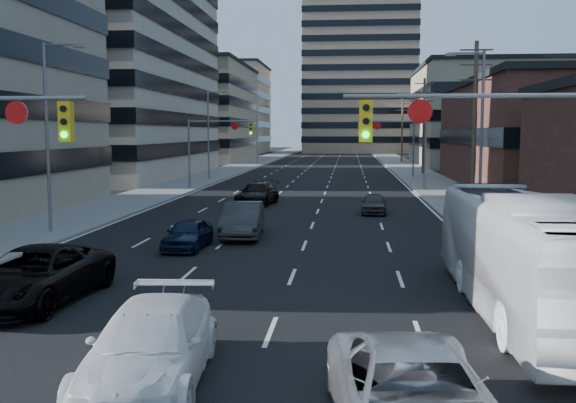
# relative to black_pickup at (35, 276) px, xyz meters

# --- Properties ---
(road_surface) EXTENTS (18.00, 300.00, 0.02)m
(road_surface) POSITION_rel_black_pickup_xyz_m (5.20, 121.97, -0.79)
(road_surface) COLOR black
(road_surface) RESTS_ON ground
(sidewalk_left) EXTENTS (5.00, 300.00, 0.15)m
(sidewalk_left) POSITION_rel_black_pickup_xyz_m (-6.30, 121.97, -0.72)
(sidewalk_left) COLOR slate
(sidewalk_left) RESTS_ON ground
(sidewalk_right) EXTENTS (5.00, 300.00, 0.15)m
(sidewalk_right) POSITION_rel_black_pickup_xyz_m (16.70, 121.97, -0.72)
(sidewalk_right) COLOR slate
(sidewalk_right) RESTS_ON ground
(office_left_mid) EXTENTS (26.00, 34.00, 28.00)m
(office_left_mid) POSITION_rel_black_pickup_xyz_m (-21.80, 51.97, 13.20)
(office_left_mid) COLOR #ADA089
(office_left_mid) RESTS_ON ground
(office_left_far) EXTENTS (20.00, 30.00, 16.00)m
(office_left_far) POSITION_rel_black_pickup_xyz_m (-18.80, 91.97, 7.20)
(office_left_far) COLOR gray
(office_left_far) RESTS_ON ground
(office_right_far) EXTENTS (22.00, 28.00, 14.00)m
(office_right_far) POSITION_rel_black_pickup_xyz_m (30.20, 79.97, 6.20)
(office_right_far) COLOR gray
(office_right_far) RESTS_ON ground
(apartment_tower) EXTENTS (26.00, 26.00, 58.00)m
(apartment_tower) POSITION_rel_black_pickup_xyz_m (11.20, 141.97, 28.20)
(apartment_tower) COLOR gray
(apartment_tower) RESTS_ON ground
(bg_block_left) EXTENTS (24.00, 24.00, 20.00)m
(bg_block_left) POSITION_rel_black_pickup_xyz_m (-22.80, 131.97, 9.20)
(bg_block_left) COLOR #ADA089
(bg_block_left) RESTS_ON ground
(bg_block_right) EXTENTS (22.00, 22.00, 12.00)m
(bg_block_right) POSITION_rel_black_pickup_xyz_m (37.20, 121.97, 5.20)
(bg_block_right) COLOR gray
(bg_block_right) RESTS_ON ground
(signal_near_right) EXTENTS (6.59, 0.33, 6.00)m
(signal_near_right) POSITION_rel_black_pickup_xyz_m (12.65, -0.03, 3.53)
(signal_near_right) COLOR slate
(signal_near_right) RESTS_ON ground
(signal_far_left) EXTENTS (6.09, 0.33, 6.00)m
(signal_far_left) POSITION_rel_black_pickup_xyz_m (-2.48, 36.97, 3.50)
(signal_far_left) COLOR slate
(signal_far_left) RESTS_ON ground
(signal_far_right) EXTENTS (6.09, 0.33, 6.00)m
(signal_far_right) POSITION_rel_black_pickup_xyz_m (12.88, 36.97, 3.50)
(signal_far_right) COLOR slate
(signal_far_right) RESTS_ON ground
(utility_pole_block) EXTENTS (2.20, 0.28, 11.00)m
(utility_pole_block) POSITION_rel_black_pickup_xyz_m (17.40, 27.97, 4.98)
(utility_pole_block) COLOR #4C3D2D
(utility_pole_block) RESTS_ON ground
(utility_pole_midblock) EXTENTS (2.20, 0.28, 11.00)m
(utility_pole_midblock) POSITION_rel_black_pickup_xyz_m (17.40, 57.97, 4.98)
(utility_pole_midblock) COLOR #4C3D2D
(utility_pole_midblock) RESTS_ON ground
(utility_pole_distant) EXTENTS (2.20, 0.28, 11.00)m
(utility_pole_distant) POSITION_rel_black_pickup_xyz_m (17.40, 87.97, 4.98)
(utility_pole_distant) COLOR #4C3D2D
(utility_pole_distant) RESTS_ON ground
(streetlight_left_near) EXTENTS (2.03, 0.22, 9.00)m
(streetlight_left_near) POSITION_rel_black_pickup_xyz_m (-5.14, 11.97, 4.25)
(streetlight_left_near) COLOR slate
(streetlight_left_near) RESTS_ON ground
(streetlight_left_mid) EXTENTS (2.03, 0.22, 9.00)m
(streetlight_left_mid) POSITION_rel_black_pickup_xyz_m (-5.14, 46.97, 4.25)
(streetlight_left_mid) COLOR slate
(streetlight_left_mid) RESTS_ON ground
(streetlight_left_far) EXTENTS (2.03, 0.22, 9.00)m
(streetlight_left_far) POSITION_rel_black_pickup_xyz_m (-5.14, 81.97, 4.25)
(streetlight_left_far) COLOR slate
(streetlight_left_far) RESTS_ON ground
(streetlight_right_near) EXTENTS (2.03, 0.22, 9.00)m
(streetlight_right_near) POSITION_rel_black_pickup_xyz_m (15.54, 16.97, 4.25)
(streetlight_right_near) COLOR slate
(streetlight_right_near) RESTS_ON ground
(streetlight_right_far) EXTENTS (2.03, 0.22, 9.00)m
(streetlight_right_far) POSITION_rel_black_pickup_xyz_m (15.54, 51.97, 4.25)
(streetlight_right_far) COLOR slate
(streetlight_right_far) RESTS_ON ground
(black_pickup) EXTENTS (3.00, 5.90, 1.60)m
(black_pickup) POSITION_rel_black_pickup_xyz_m (0.00, 0.00, 0.00)
(black_pickup) COLOR black
(black_pickup) RESTS_ON ground
(white_van) EXTENTS (2.54, 5.42, 1.53)m
(white_van) POSITION_rel_black_pickup_xyz_m (5.09, -5.48, -0.03)
(white_van) COLOR silver
(white_van) RESTS_ON ground
(silver_suv) EXTENTS (2.94, 5.57, 1.49)m
(silver_suv) POSITION_rel_black_pickup_xyz_m (9.91, -7.45, -0.05)
(silver_suv) COLOR #BCBBC1
(silver_suv) RESTS_ON ground
(transit_bus) EXTENTS (2.77, 11.67, 3.25)m
(transit_bus) POSITION_rel_black_pickup_xyz_m (13.60, 0.13, 0.83)
(transit_bus) COLOR white
(transit_bus) RESTS_ON ground
(sedan_blue) EXTENTS (1.64, 3.81, 1.28)m
(sedan_blue) POSITION_rel_black_pickup_xyz_m (2.21, 8.77, -0.16)
(sedan_blue) COLOR black
(sedan_blue) RESTS_ON ground
(sedan_grey_center) EXTENTS (2.03, 5.01, 1.62)m
(sedan_grey_center) POSITION_rel_black_pickup_xyz_m (3.98, 12.03, 0.01)
(sedan_grey_center) COLOR #2D2D2F
(sedan_grey_center) RESTS_ON ground
(sedan_black_far) EXTENTS (2.71, 5.40, 1.50)m
(sedan_black_far) POSITION_rel_black_pickup_xyz_m (2.80, 25.19, -0.05)
(sedan_black_far) COLOR black
(sedan_black_far) RESTS_ON ground
(sedan_grey_right) EXTENTS (1.62, 3.69, 1.24)m
(sedan_grey_right) POSITION_rel_black_pickup_xyz_m (10.40, 21.32, -0.18)
(sedan_grey_right) COLOR #353437
(sedan_grey_right) RESTS_ON ground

